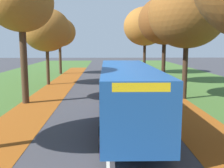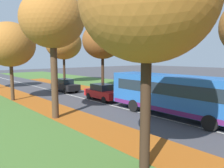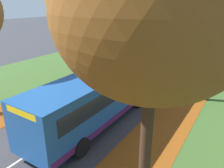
# 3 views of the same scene
# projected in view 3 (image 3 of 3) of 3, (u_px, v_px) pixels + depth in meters

# --- Properties ---
(grass_verge_left) EXTENTS (12.00, 90.00, 0.01)m
(grass_verge_left) POSITION_uv_depth(u_px,v_px,m) (78.00, 62.00, 26.26)
(grass_verge_left) COLOR #3D6028
(grass_verge_left) RESTS_ON ground
(leaf_litter_left) EXTENTS (2.80, 60.00, 0.00)m
(leaf_litter_left) POSITION_uv_depth(u_px,v_px,m) (73.00, 84.00, 19.22)
(leaf_litter_left) COLOR #8C4714
(leaf_litter_left) RESTS_ON grass_verge_left
(leaf_litter_right) EXTENTS (2.80, 60.00, 0.00)m
(leaf_litter_right) POSITION_uv_depth(u_px,v_px,m) (177.00, 109.00, 14.63)
(leaf_litter_right) COLOR #8C4714
(leaf_litter_right) RESTS_ON grass_verge_right
(road_centre_line) EXTENTS (0.12, 80.00, 0.01)m
(road_centre_line) POSITION_uv_depth(u_px,v_px,m) (149.00, 74.00, 21.67)
(road_centre_line) COLOR silver
(road_centre_line) RESTS_ON ground
(tree_left_mid) EXTENTS (4.33, 4.33, 8.79)m
(tree_left_mid) POSITION_uv_depth(u_px,v_px,m) (71.00, 2.00, 18.53)
(tree_left_mid) COLOR #422D1E
(tree_left_mid) RESTS_ON ground
(tree_left_far) EXTENTS (4.79, 4.79, 7.67)m
(tree_left_far) POSITION_uv_depth(u_px,v_px,m) (120.00, 13.00, 25.95)
(tree_left_far) COLOR #422D1E
(tree_left_far) RESTS_ON ground
(tree_left_distant) EXTENTS (4.43, 4.43, 7.76)m
(tree_left_distant) POSITION_uv_depth(u_px,v_px,m) (150.00, 9.00, 33.99)
(tree_left_distant) COLOR #422D1E
(tree_left_distant) RESTS_ON ground
(tree_right_near) EXTENTS (5.51, 5.51, 9.00)m
(tree_right_near) POSITION_uv_depth(u_px,v_px,m) (154.00, 13.00, 5.75)
(tree_right_near) COLOR #382619
(tree_right_near) RESTS_ON ground
(tree_right_mid) EXTENTS (5.63, 5.63, 8.85)m
(tree_right_mid) POSITION_uv_depth(u_px,v_px,m) (221.00, 10.00, 13.87)
(tree_right_mid) COLOR #382619
(tree_right_mid) RESTS_ON ground
(bus) EXTENTS (2.73, 10.42, 2.98)m
(bus) POSITION_uv_depth(u_px,v_px,m) (100.00, 94.00, 12.77)
(bus) COLOR #1E5199
(bus) RESTS_ON ground
(car_red_lead) EXTENTS (1.90, 4.26, 1.62)m
(car_red_lead) POSITION_uv_depth(u_px,v_px,m) (152.00, 73.00, 19.61)
(car_red_lead) COLOR #B21919
(car_red_lead) RESTS_ON ground
(car_black_following) EXTENTS (1.88, 4.25, 1.62)m
(car_black_following) POSITION_uv_depth(u_px,v_px,m) (175.00, 56.00, 25.38)
(car_black_following) COLOR black
(car_black_following) RESTS_ON ground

